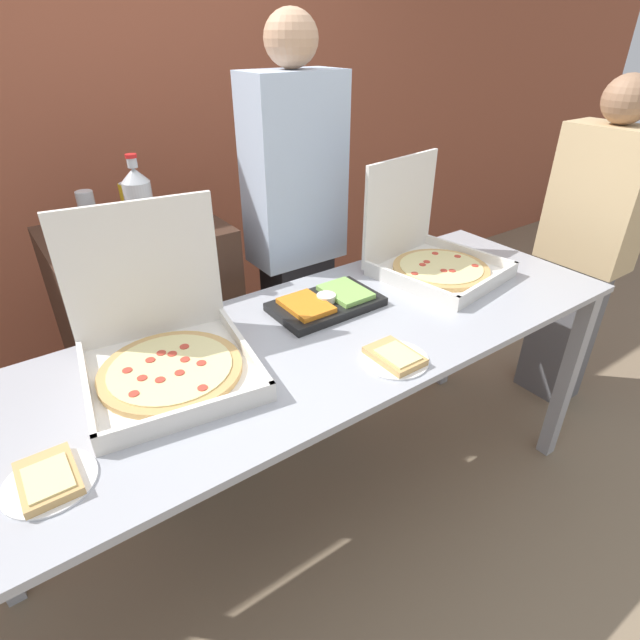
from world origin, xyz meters
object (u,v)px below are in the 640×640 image
object	(u,v)px
person_guest_cap	(296,240)
paper_plate_front_left	(49,479)
pizza_box_far_left	(164,345)
soda_can_colored	(129,198)
paper_plate_front_center	(395,357)
soda_bottle	(139,201)
veggie_tray	(326,303)
person_guest_plaid	(584,250)
pizza_box_near_left	(430,254)
soda_can_silver	(87,207)

from	to	relation	value
person_guest_cap	paper_plate_front_left	bearing A→B (deg)	33.60
pizza_box_far_left	soda_can_colored	xyz separation A→B (m)	(0.20, 0.85, 0.20)
paper_plate_front_center	soda_can_colored	bearing A→B (deg)	107.48
paper_plate_front_left	pizza_box_far_left	bearing A→B (deg)	36.01
pizza_box_far_left	soda_bottle	world-z (taller)	soda_bottle
soda_bottle	soda_can_colored	size ratio (longest dim) A/B	2.34
veggie_tray	person_guest_plaid	size ratio (longest dim) A/B	0.24
soda_can_colored	person_guest_plaid	world-z (taller)	person_guest_plaid
pizza_box_near_left	paper_plate_front_center	world-z (taller)	pizza_box_near_left
paper_plate_front_center	soda_can_colored	xyz separation A→B (m)	(-0.38, 1.21, 0.26)
soda_bottle	person_guest_cap	distance (m)	0.69
soda_bottle	soda_can_colored	xyz separation A→B (m)	(0.04, 0.28, -0.06)
soda_bottle	person_guest_plaid	size ratio (longest dim) A/B	0.18
paper_plate_front_center	soda_can_silver	distance (m)	1.34
soda_can_silver	soda_bottle	bearing A→B (deg)	-63.30
veggie_tray	soda_can_silver	size ratio (longest dim) A/B	3.17
pizza_box_far_left	veggie_tray	size ratio (longest dim) A/B	1.38
soda_can_colored	pizza_box_far_left	bearing A→B (deg)	-103.11
veggie_tray	soda_can_silver	bearing A→B (deg)	125.72
paper_plate_front_center	soda_bottle	xyz separation A→B (m)	(-0.42, 0.93, 0.33)
paper_plate_front_left	soda_can_silver	distance (m)	1.20
veggie_tray	soda_can_colored	size ratio (longest dim) A/B	3.17
pizza_box_near_left	paper_plate_front_left	size ratio (longest dim) A/B	2.57
pizza_box_far_left	person_guest_cap	world-z (taller)	person_guest_cap
pizza_box_far_left	soda_can_silver	size ratio (longest dim) A/B	4.38
person_guest_cap	soda_can_silver	bearing A→B (deg)	-23.31
veggie_tray	person_guest_cap	size ratio (longest dim) A/B	0.21
paper_plate_front_center	soda_can_colored	world-z (taller)	soda_can_colored
paper_plate_front_left	person_guest_cap	size ratio (longest dim) A/B	0.11
soda_can_colored	person_guest_cap	size ratio (longest dim) A/B	0.07
pizza_box_far_left	veggie_tray	xyz separation A→B (m)	(0.61, 0.02, -0.06)
soda_bottle	soda_can_silver	world-z (taller)	soda_bottle
pizza_box_near_left	person_guest_plaid	bearing A→B (deg)	-21.02
pizza_box_near_left	person_guest_cap	world-z (taller)	person_guest_cap
veggie_tray	soda_can_colored	bearing A→B (deg)	116.36
paper_plate_front_center	veggie_tray	xyz separation A→B (m)	(0.03, 0.39, 0.01)
pizza_box_near_left	veggie_tray	bearing A→B (deg)	171.94
paper_plate_front_left	soda_bottle	world-z (taller)	soda_bottle
pizza_box_far_left	soda_can_colored	size ratio (longest dim) A/B	4.38
pizza_box_far_left	person_guest_cap	bearing A→B (deg)	41.01
veggie_tray	person_guest_plaid	bearing A→B (deg)	-7.34
pizza_box_far_left	paper_plate_front_center	size ratio (longest dim) A/B	2.58
pizza_box_far_left	paper_plate_front_left	world-z (taller)	pizza_box_far_left
soda_bottle	person_guest_plaid	world-z (taller)	person_guest_plaid
paper_plate_front_left	person_guest_cap	bearing A→B (deg)	33.60
pizza_box_far_left	paper_plate_front_center	bearing A→B (deg)	-23.69
person_guest_cap	soda_bottle	bearing A→B (deg)	-5.94
pizza_box_far_left	veggie_tray	world-z (taller)	pizza_box_far_left
paper_plate_front_center	pizza_box_near_left	bearing A→B (deg)	35.31
pizza_box_far_left	person_guest_plaid	size ratio (longest dim) A/B	0.33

